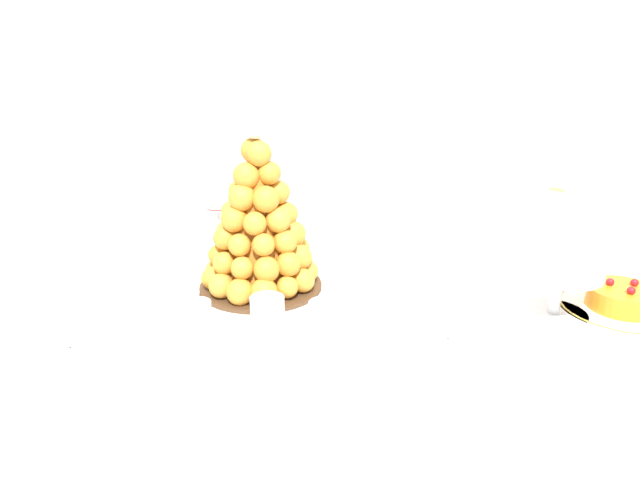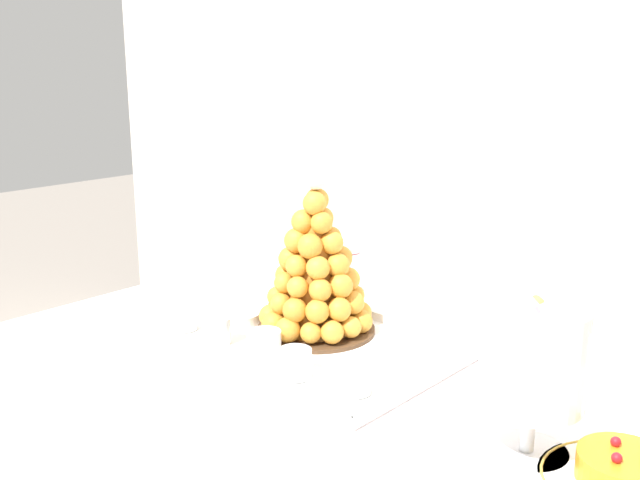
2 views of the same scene
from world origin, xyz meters
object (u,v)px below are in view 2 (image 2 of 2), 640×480
(dessert_cup_left, at_px, (183,318))
(fruit_tart_plate, at_px, (624,474))
(serving_tray, at_px, (301,342))
(macaron_goblet, at_px, (533,359))
(dessert_cup_centre, at_px, (266,345))
(dessert_cup_mid_right, at_px, (295,364))
(croquembouche, at_px, (316,271))
(dessert_cup_right, at_px, (354,380))
(wine_glass, at_px, (349,245))
(creme_brulee_ramekin, at_px, (238,316))
(dessert_cup_mid_left, at_px, (217,332))

(dessert_cup_left, bearing_deg, fruit_tart_plate, 3.89)
(serving_tray, bearing_deg, macaron_goblet, -7.70)
(serving_tray, relative_size, dessert_cup_centre, 10.13)
(dessert_cup_mid_right, xyz_separation_m, macaron_goblet, (0.40, 0.05, 0.11))
(dessert_cup_centre, bearing_deg, croquembouche, 97.07)
(dessert_cup_right, bearing_deg, croquembouche, 145.81)
(dessert_cup_right, height_order, macaron_goblet, macaron_goblet)
(dessert_cup_centre, xyz_separation_m, macaron_goblet, (0.50, 0.03, 0.11))
(dessert_cup_mid_right, relative_size, wine_glass, 0.35)
(croquembouche, bearing_deg, dessert_cup_left, -140.47)
(dessert_cup_mid_right, height_order, macaron_goblet, macaron_goblet)
(dessert_cup_mid_right, relative_size, creme_brulee_ramekin, 0.61)
(croquembouche, height_order, dessert_cup_left, croquembouche)
(dessert_cup_mid_left, relative_size, dessert_cup_mid_right, 0.95)
(dessert_cup_centre, xyz_separation_m, wine_glass, (-0.12, 0.38, 0.09))
(dessert_cup_right, bearing_deg, fruit_tart_plate, 5.80)
(creme_brulee_ramekin, xyz_separation_m, macaron_goblet, (0.67, -0.05, 0.12))
(dessert_cup_right, distance_m, fruit_tart_plate, 0.42)
(croquembouche, bearing_deg, fruit_tart_plate, -9.74)
(macaron_goblet, xyz_separation_m, wine_glass, (-0.62, 0.35, -0.02))
(creme_brulee_ramekin, bearing_deg, serving_tray, 4.92)
(macaron_goblet, xyz_separation_m, fruit_tart_plate, (0.13, 0.01, -0.13))
(creme_brulee_ramekin, bearing_deg, dessert_cup_left, -117.84)
(dessert_cup_mid_right, distance_m, dessert_cup_right, 0.11)
(dessert_cup_right, xyz_separation_m, wine_glass, (-0.33, 0.38, 0.09))
(dessert_cup_right, xyz_separation_m, macaron_goblet, (0.29, 0.03, 0.11))
(macaron_goblet, bearing_deg, dessert_cup_centre, -176.53)
(serving_tray, bearing_deg, creme_brulee_ramekin, -175.08)
(dessert_cup_mid_left, bearing_deg, dessert_cup_right, 3.50)
(dessert_cup_mid_left, distance_m, dessert_cup_mid_right, 0.21)
(fruit_tart_plate, bearing_deg, serving_tray, 175.11)
(dessert_cup_left, distance_m, dessert_cup_mid_left, 0.11)
(dessert_cup_mid_left, relative_size, creme_brulee_ramekin, 0.57)
(wine_glass, bearing_deg, dessert_cup_left, -104.33)
(dessert_cup_right, xyz_separation_m, fruit_tart_plate, (0.42, 0.04, -0.01))
(dessert_cup_mid_left, xyz_separation_m, dessert_cup_mid_right, (0.21, -0.00, -0.00))
(serving_tray, distance_m, fruit_tart_plate, 0.64)
(dessert_cup_mid_left, distance_m, creme_brulee_ramekin, 0.12)
(dessert_cup_centre, distance_m, creme_brulee_ramekin, 0.19)
(creme_brulee_ramekin, height_order, wine_glass, wine_glass)
(dessert_cup_mid_left, height_order, dessert_cup_centre, dessert_cup_mid_left)
(fruit_tart_plate, relative_size, wine_glass, 1.32)
(wine_glass, bearing_deg, croquembouche, -64.82)
(dessert_cup_mid_right, distance_m, macaron_goblet, 0.42)
(croquembouche, bearing_deg, dessert_cup_mid_left, -118.99)
(dessert_cup_mid_right, distance_m, creme_brulee_ramekin, 0.29)
(serving_tray, relative_size, macaron_goblet, 2.52)
(croquembouche, relative_size, dessert_cup_right, 5.67)
(serving_tray, height_order, wine_glass, wine_glass)
(dessert_cup_left, xyz_separation_m, dessert_cup_mid_right, (0.32, -0.01, 0.00))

